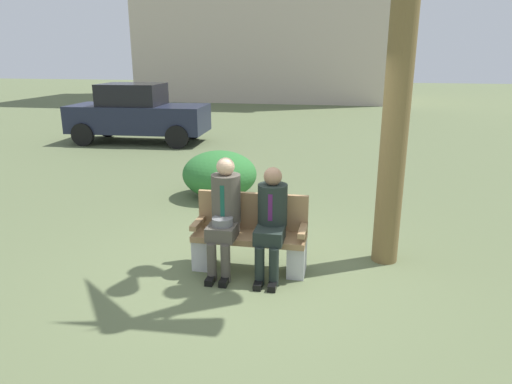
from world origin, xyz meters
The scene contains 6 objects.
ground_plane centered at (0.00, 0.00, 0.00)m, with size 80.00×80.00×0.00m, color #5A6642.
park_bench centered at (-0.04, 0.16, 0.39)m, with size 1.33×0.44×0.90m.
seated_man_left centered at (-0.32, 0.04, 0.75)m, with size 0.34×0.72×1.35m.
seated_man_right centered at (0.23, 0.04, 0.71)m, with size 0.34×0.72×1.26m.
shrub_near_bench centered at (-1.17, 2.93, 0.42)m, with size 1.33×1.22×0.83m, color #2D7031.
parked_car_near centered at (-4.91, 7.74, 0.84)m, with size 3.97×1.85×1.68m.
Camera 1 is at (1.01, -4.90, 2.48)m, focal length 32.77 mm.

